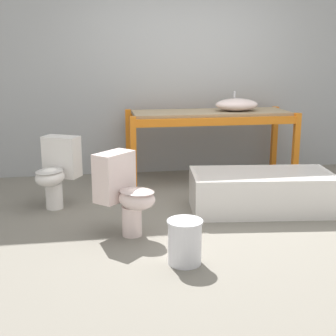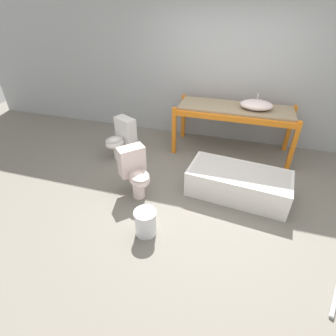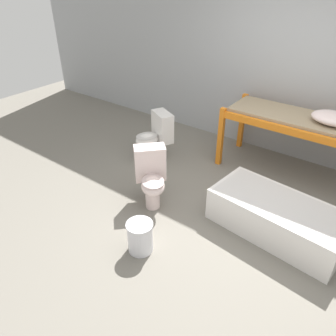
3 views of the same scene
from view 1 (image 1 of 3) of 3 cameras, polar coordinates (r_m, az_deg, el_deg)
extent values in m
plane|color=slate|center=(4.76, 5.96, -5.62)|extent=(12.00, 12.00, 0.00)
cube|color=#9EA0A3|center=(6.32, 1.78, 14.01)|extent=(10.80, 0.08, 3.20)
cube|color=orange|center=(5.44, -4.24, 1.69)|extent=(0.07, 0.07, 0.88)
cube|color=orange|center=(5.95, 15.31, 2.28)|extent=(0.07, 0.07, 0.88)
cube|color=orange|center=(6.12, -4.83, 3.04)|extent=(0.07, 0.07, 0.88)
cube|color=orange|center=(6.58, 12.81, 3.50)|extent=(0.07, 0.07, 0.88)
cube|color=orange|center=(5.55, 6.07, 5.64)|extent=(2.00, 0.06, 0.09)
cube|color=orange|center=(6.22, 4.37, 6.56)|extent=(2.00, 0.06, 0.09)
cube|color=#998466|center=(5.88, 5.18, 6.74)|extent=(1.93, 0.63, 0.04)
ellipsoid|color=silver|center=(5.93, 8.37, 7.64)|extent=(0.54, 0.38, 0.15)
cylinder|color=silver|center=(6.02, 8.11, 8.86)|extent=(0.02, 0.02, 0.08)
cube|color=white|center=(4.88, 11.32, -2.84)|extent=(1.49, 0.83, 0.40)
cube|color=beige|center=(4.85, 11.39, -1.46)|extent=(1.40, 0.74, 0.16)
cylinder|color=white|center=(5.02, -13.70, -3.31)|extent=(0.18, 0.18, 0.27)
ellipsoid|color=white|center=(4.91, -14.21, -1.11)|extent=(0.40, 0.43, 0.19)
ellipsoid|color=beige|center=(4.89, -14.25, -0.36)|extent=(0.38, 0.41, 0.03)
cube|color=white|center=(5.08, -12.82, 1.37)|extent=(0.42, 0.34, 0.44)
cylinder|color=silver|center=(4.18, -4.42, -6.44)|extent=(0.18, 0.18, 0.27)
ellipsoid|color=silver|center=(4.07, -3.81, -3.77)|extent=(0.44, 0.44, 0.19)
ellipsoid|color=#BBA7A3|center=(4.05, -3.83, -2.88)|extent=(0.42, 0.42, 0.03)
cube|color=silver|center=(4.19, -6.57, -1.02)|extent=(0.40, 0.40, 0.44)
cylinder|color=silver|center=(3.62, 2.06, -9.01)|extent=(0.26, 0.26, 0.35)
cylinder|color=silver|center=(3.56, 2.08, -6.53)|extent=(0.28, 0.28, 0.02)
camera|label=2|loc=(2.17, 50.30, 34.64)|focal=28.00mm
camera|label=3|loc=(2.94, 53.69, 27.80)|focal=35.00mm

